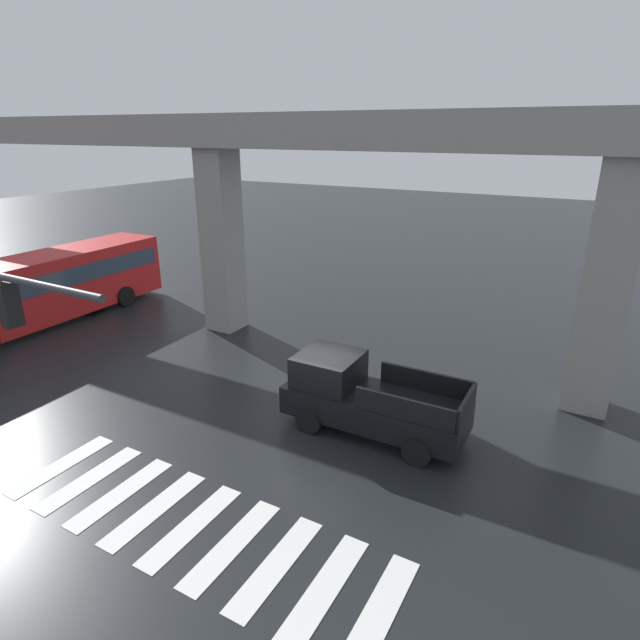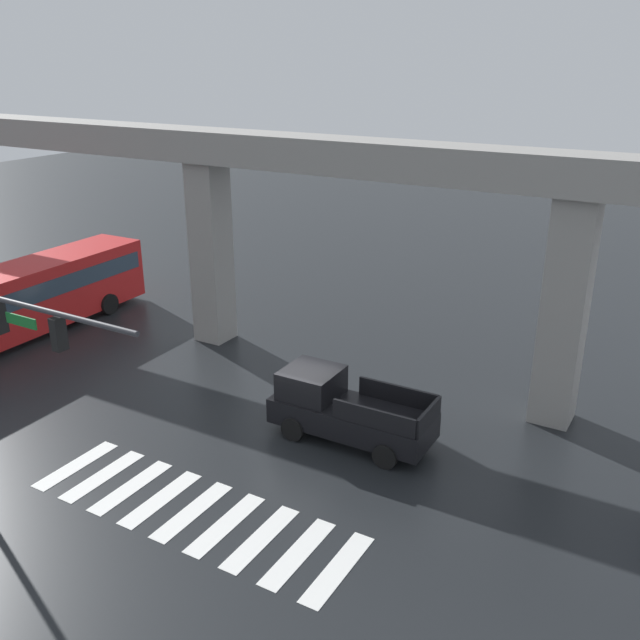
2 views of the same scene
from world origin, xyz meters
name	(u,v)px [view 2 (image 2 of 2)]	position (x,y,z in m)	size (l,w,h in m)	color
ground_plane	(300,424)	(0.00, 0.00, 0.00)	(120.00, 120.00, 0.00)	black
crosswalk_stripes	(192,511)	(0.00, -5.39, 0.01)	(9.35, 2.80, 0.01)	silver
elevated_overpass	(367,181)	(0.00, 4.53, 7.27)	(53.70, 1.81, 8.63)	gray
pickup_truck	(343,409)	(1.61, 0.00, 0.99)	(5.11, 2.11, 2.08)	black
city_bus	(34,292)	(-14.29, 1.36, 1.72)	(2.99, 10.86, 2.99)	red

